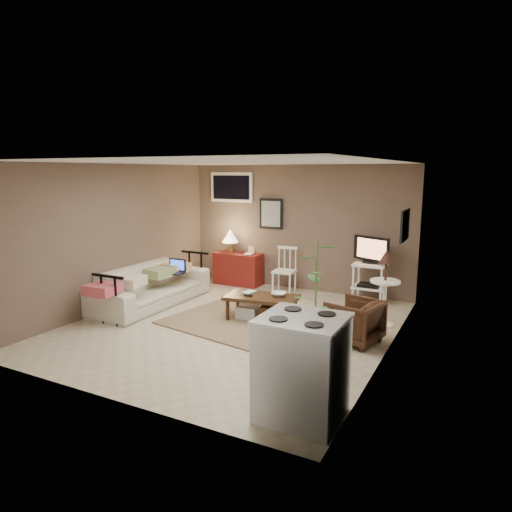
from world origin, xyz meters
The scene contains 20 objects.
floor centered at (0.00, 0.00, 0.00)m, with size 5.00×5.00×0.00m, color #C1B293.
art_back centered at (-0.55, 2.48, 1.45)m, with size 0.50×0.03×0.60m, color black.
art_right centered at (2.23, 1.05, 1.52)m, with size 0.03×0.60×0.45m, color black.
window centered at (-1.45, 2.48, 1.95)m, with size 0.96×0.03×0.60m, color white.
rug centered at (0.26, 0.31, 0.01)m, with size 2.52×2.02×0.02m, color olive.
coffee_table centered at (0.27, 0.41, 0.23)m, with size 1.17×0.71×0.42m.
sofa centered at (-1.80, 0.32, 0.45)m, with size 2.29×0.67×0.90m, color beige.
sofa_pillows centered at (-1.74, 0.05, 0.55)m, with size 0.44×2.18×0.15m, color beige, non-canonical shape.
sofa_end_rails centered at (-1.67, 0.32, 0.39)m, with size 0.62×2.29×0.77m, color black, non-canonical shape.
laptop centered at (-1.58, 0.71, 0.58)m, with size 0.35×0.26×0.24m.
red_console centered at (-1.20, 2.26, 0.39)m, with size 0.97×0.43×1.12m.
spindle_chair centered at (-0.09, 2.12, 0.41)m, with size 0.42×0.42×0.87m.
tv_stand centered at (1.51, 2.15, 0.62)m, with size 0.66×0.45×1.17m.
side_table centered at (2.00, 1.03, 0.72)m, with size 0.43×0.43×1.16m.
armchair centered at (1.78, 0.19, 0.32)m, with size 0.63×0.59×0.65m, color black.
potted_plant centered at (1.56, -0.76, 0.81)m, with size 0.38×0.38×1.51m.
stove centered at (1.86, -1.92, 0.49)m, with size 0.76×0.71×0.99m.
bowl centered at (0.51, 0.52, 0.51)m, with size 0.23×0.06×0.23m, color #36230E.
book_table centered at (-0.06, 0.51, 0.51)m, with size 0.16×0.02×0.22m, color #36230E.
book_console centered at (-1.00, 2.22, 0.75)m, with size 0.16×0.02×0.21m, color #36230E.
Camera 1 is at (3.29, -5.63, 2.28)m, focal length 32.00 mm.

